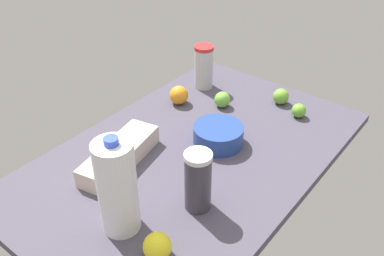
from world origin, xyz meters
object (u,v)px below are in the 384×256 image
object	(u,v)px
tumbler_cup	(204,67)
milk_jug	(117,187)
shaker_bottle	(198,181)
orange_far_back	(179,95)
lime_beside_bowl	(222,100)
lemon_near_front	(157,246)
egg_carton	(120,155)
mixing_bowl	(218,135)
lime_loose	(281,96)
lime_by_jug	(299,111)

from	to	relation	value
tumbler_cup	milk_jug	bearing A→B (deg)	21.35
shaker_bottle	orange_far_back	bearing A→B (deg)	-134.99
lime_beside_bowl	lemon_near_front	bearing A→B (deg)	22.56
egg_carton	lemon_near_front	xyz separation A→B (cm)	(20.05, 34.12, 0.48)
tumbler_cup	lemon_near_front	size ratio (longest dim) A/B	2.52
shaker_bottle	egg_carton	bearing A→B (deg)	-89.91
lime_beside_bowl	milk_jug	bearing A→B (deg)	11.92
mixing_bowl	egg_carton	bearing A→B (deg)	-32.86
milk_jug	lime_loose	xyz separation A→B (cm)	(-83.24, 2.40, -10.62)
milk_jug	orange_far_back	world-z (taller)	milk_jug
shaker_bottle	tumbler_cup	bearing A→B (deg)	-144.32
tumbler_cup	lime_loose	world-z (taller)	tumbler_cup
tumbler_cup	lime_beside_bowl	distance (cm)	18.47
orange_far_back	lemon_near_front	world-z (taller)	same
mixing_bowl	milk_jug	bearing A→B (deg)	1.85
tumbler_cup	lemon_near_front	xyz separation A→B (cm)	(77.12, 43.92, -5.52)
egg_carton	lime_beside_bowl	xyz separation A→B (cm)	(-48.76, 5.53, -0.07)
mixing_bowl	orange_far_back	size ratio (longest dim) A/B	2.33
lemon_near_front	mixing_bowl	bearing A→B (deg)	-161.74
egg_carton	lime_by_jug	size ratio (longest dim) A/B	5.96
lime_beside_bowl	lime_by_jug	world-z (taller)	lime_beside_bowl
lemon_near_front	lime_by_jug	xyz separation A→B (cm)	(-80.33, -2.05, -0.96)
milk_jug	lime_loose	distance (cm)	83.95
shaker_bottle	mixing_bowl	bearing A→B (deg)	-155.31
lime_loose	lime_beside_bowl	world-z (taller)	same
mixing_bowl	orange_far_back	xyz separation A→B (cm)	(-12.08, -27.29, 0.34)
egg_carton	orange_far_back	world-z (taller)	orange_far_back
tumbler_cup	lemon_near_front	world-z (taller)	tumbler_cup
egg_carton	lemon_near_front	size ratio (longest dim) A/B	4.37
shaker_bottle	milk_jug	bearing A→B (deg)	-31.74
shaker_bottle	lemon_near_front	world-z (taller)	shaker_bottle
shaker_bottle	lime_by_jug	size ratio (longest dim) A/B	3.50
tumbler_cup	milk_jug	size ratio (longest dim) A/B	0.63
tumbler_cup	mixing_bowl	xyz separation A→B (cm)	(28.89, 28.01, -5.82)
orange_far_back	lemon_near_front	bearing A→B (deg)	35.61
tumbler_cup	lime_by_jug	xyz separation A→B (cm)	(-3.21, 41.88, -6.48)
orange_far_back	mixing_bowl	bearing A→B (deg)	66.13
tumbler_cup	orange_far_back	xyz separation A→B (cm)	(16.81, 0.72, -5.48)
lemon_near_front	lime_beside_bowl	distance (cm)	74.51
lemon_near_front	lime_by_jug	distance (cm)	80.36
orange_far_back	milk_jug	bearing A→B (deg)	26.13
lime_beside_bowl	lime_by_jug	size ratio (longest dim) A/B	1.16
milk_jug	lemon_near_front	distance (cm)	17.67
tumbler_cup	egg_carton	world-z (taller)	tumbler_cup
orange_far_back	lime_beside_bowl	size ratio (longest dim) A/B	1.19
shaker_bottle	lime_beside_bowl	world-z (taller)	shaker_bottle
milk_jug	lime_by_jug	distance (cm)	80.45
milk_jug	lemon_near_front	bearing A→B (deg)	83.64
tumbler_cup	orange_far_back	distance (cm)	17.70
lime_by_jug	lime_beside_bowl	bearing A→B (deg)	-66.52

